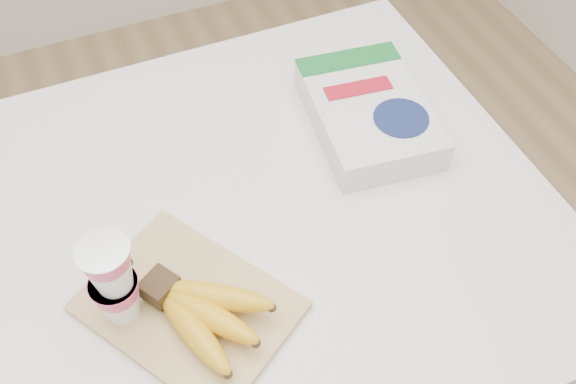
% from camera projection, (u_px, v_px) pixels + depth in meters
% --- Properties ---
extents(room, '(4.00, 4.00, 4.00)m').
position_uv_depth(room, '(104.00, 88.00, 0.77)').
color(room, tan).
rests_on(room, ground).
extents(table, '(1.35, 0.90, 1.01)m').
position_uv_depth(table, '(189.00, 374.00, 1.43)').
color(table, silver).
rests_on(table, ground).
extents(cutting_board, '(0.34, 0.37, 0.01)m').
position_uv_depth(cutting_board, '(189.00, 306.00, 0.96)').
color(cutting_board, tan).
rests_on(cutting_board, table).
extents(bananas, '(0.19, 0.21, 0.06)m').
position_uv_depth(bananas, '(203.00, 312.00, 0.91)').
color(bananas, '#382816').
rests_on(bananas, cutting_board).
extents(yogurt_stack, '(0.08, 0.07, 0.17)m').
position_uv_depth(yogurt_stack, '(113.00, 281.00, 0.87)').
color(yogurt_stack, white).
rests_on(yogurt_stack, cutting_board).
extents(cereal_box, '(0.23, 0.31, 0.07)m').
position_uv_depth(cereal_box, '(368.00, 113.00, 1.18)').
color(cereal_box, silver).
rests_on(cereal_box, table).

